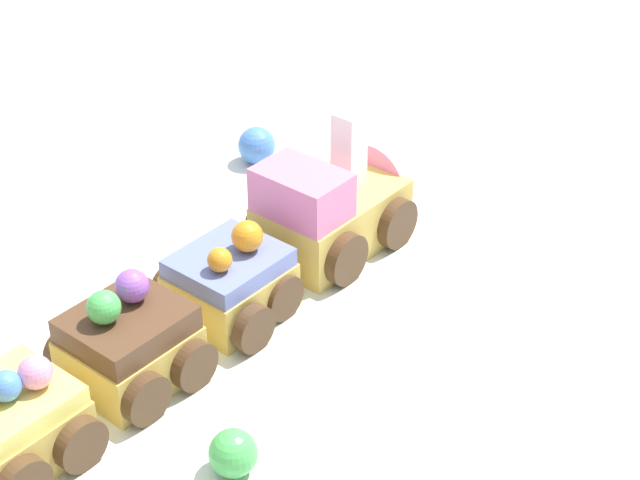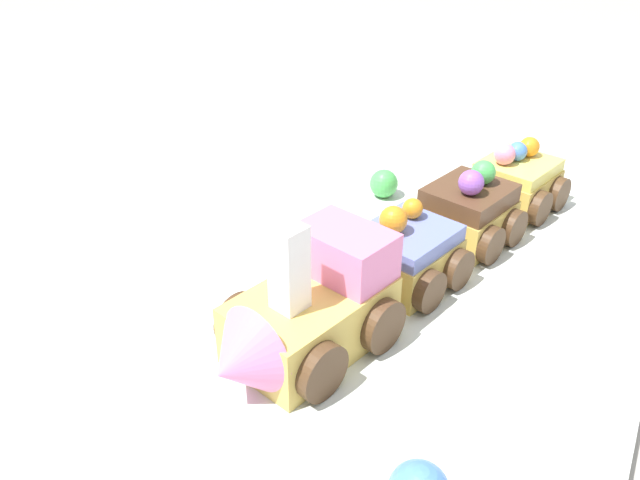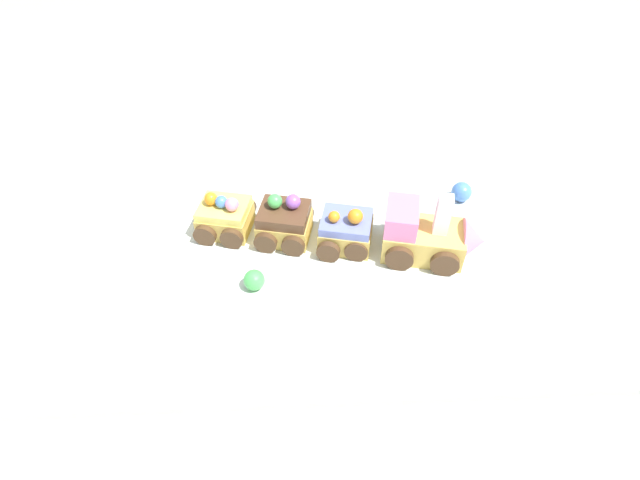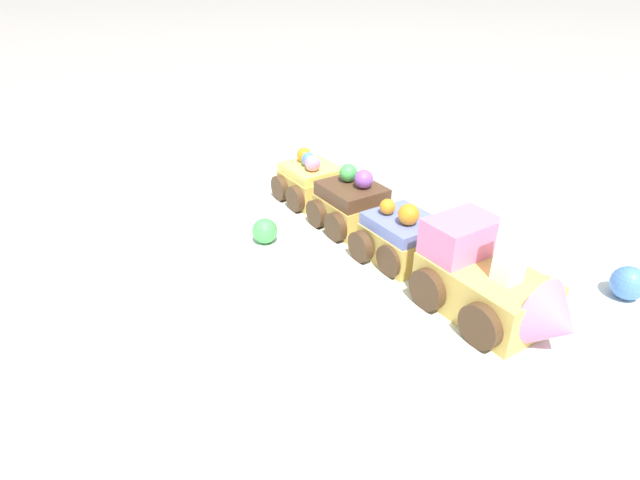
{
  "view_description": "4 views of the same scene",
  "coord_description": "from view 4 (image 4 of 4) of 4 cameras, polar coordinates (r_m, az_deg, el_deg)",
  "views": [
    {
      "loc": [
        -0.42,
        -0.26,
        0.41
      ],
      "look_at": [
        0.03,
        -0.02,
        0.07
      ],
      "focal_mm": 60.0,
      "sensor_mm": 36.0,
      "label": 1
    },
    {
      "loc": [
        0.36,
        0.16,
        0.26
      ],
      "look_at": [
        0.02,
        -0.04,
        0.03
      ],
      "focal_mm": 35.0,
      "sensor_mm": 36.0,
      "label": 2
    },
    {
      "loc": [
        -0.04,
        -0.43,
        0.46
      ],
      "look_at": [
        -0.02,
        0.0,
        0.04
      ],
      "focal_mm": 28.0,
      "sensor_mm": 36.0,
      "label": 3
    },
    {
      "loc": [
        0.25,
        -0.31,
        0.26
      ],
      "look_at": [
        -0.04,
        -0.02,
        0.03
      ],
      "focal_mm": 28.0,
      "sensor_mm": 36.0,
      "label": 4
    }
  ],
  "objects": [
    {
      "name": "cake_car_chocolate",
      "position": [
        0.52,
        3.64,
        4.02
      ],
      "size": [
        0.08,
        0.08,
        0.06
      ],
      "rotation": [
        0.0,
        0.0,
        -0.21
      ],
      "color": "#E0BC56",
      "rests_on": "display_board"
    },
    {
      "name": "ground_plane",
      "position": [
        0.47,
        5.27,
        -3.93
      ],
      "size": [
        10.0,
        10.0,
        0.0
      ],
      "primitive_type": "plane",
      "color": "gray"
    },
    {
      "name": "gumball_green",
      "position": [
        0.49,
        -6.32,
        1.05
      ],
      "size": [
        0.03,
        0.03,
        0.03
      ],
      "primitive_type": "sphere",
      "color": "#4CBC56",
      "rests_on": "display_board"
    },
    {
      "name": "gumball_blue",
      "position": [
        0.48,
        31.8,
        -4.2
      ],
      "size": [
        0.03,
        0.03,
        0.03
      ],
      "primitive_type": "sphere",
      "color": "#4C84E0",
      "rests_on": "display_board"
    },
    {
      "name": "cake_train_locomotive",
      "position": [
        0.4,
        19.13,
        -5.03
      ],
      "size": [
        0.13,
        0.09,
        0.09
      ],
      "rotation": [
        0.0,
        0.0,
        -0.21
      ],
      "color": "#E0BC56",
      "rests_on": "display_board"
    },
    {
      "name": "display_board",
      "position": [
        0.47,
        5.3,
        -3.31
      ],
      "size": [
        0.76,
        0.38,
        0.01
      ],
      "primitive_type": "cube",
      "color": "silver",
      "rests_on": "ground_plane"
    },
    {
      "name": "cake_car_blueberry",
      "position": [
        0.47,
        9.34,
        0.22
      ],
      "size": [
        0.08,
        0.08,
        0.06
      ],
      "rotation": [
        0.0,
        0.0,
        -0.21
      ],
      "color": "#E0BC56",
      "rests_on": "display_board"
    },
    {
      "name": "cake_car_lemon",
      "position": [
        0.58,
        -1.04,
        6.68
      ],
      "size": [
        0.08,
        0.08,
        0.06
      ],
      "rotation": [
        0.0,
        0.0,
        -0.21
      ],
      "color": "#E0BC56",
      "rests_on": "display_board"
    }
  ]
}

